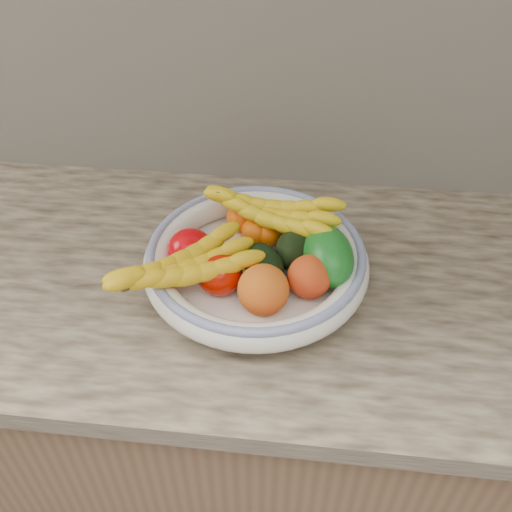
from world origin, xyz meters
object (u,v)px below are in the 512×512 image
(fruit_bowl, at_px, (256,261))
(banana_bunch_back, at_px, (271,215))
(green_mango, at_px, (328,256))
(banana_bunch_front, at_px, (183,271))

(fruit_bowl, height_order, banana_bunch_back, banana_bunch_back)
(green_mango, distance_m, banana_bunch_back, 0.13)
(fruit_bowl, height_order, green_mango, green_mango)
(banana_bunch_back, distance_m, banana_bunch_front, 0.20)
(banana_bunch_back, bearing_deg, fruit_bowl, -88.73)
(green_mango, height_order, banana_bunch_back, green_mango)
(banana_bunch_front, bearing_deg, fruit_bowl, -3.53)
(banana_bunch_back, relative_size, banana_bunch_front, 0.98)
(fruit_bowl, relative_size, banana_bunch_front, 1.43)
(green_mango, distance_m, banana_bunch_front, 0.24)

